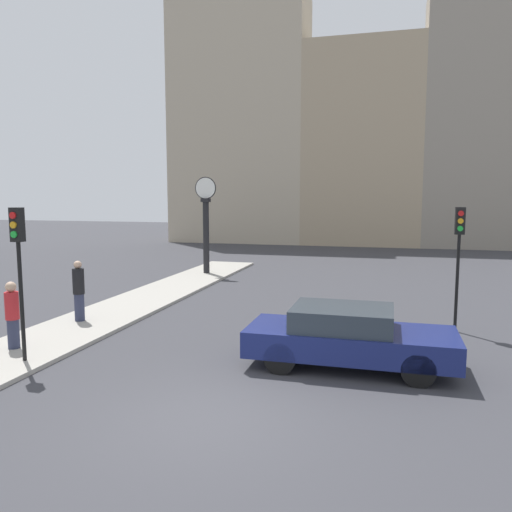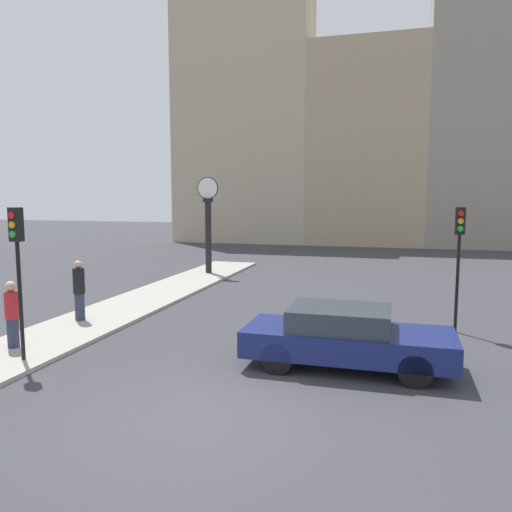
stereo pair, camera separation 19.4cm
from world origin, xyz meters
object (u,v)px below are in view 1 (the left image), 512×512
object	(u,v)px
pedestrian_red_top	(12,314)
sedan_car	(348,336)
traffic_light_far	(459,243)
traffic_light_near	(19,252)
street_clock	(206,224)
pedestrian_black_jacket	(79,291)

from	to	relation	value
pedestrian_red_top	sedan_car	bearing A→B (deg)	7.48
sedan_car	traffic_light_far	bearing A→B (deg)	54.56
sedan_car	traffic_light_near	world-z (taller)	traffic_light_near
traffic_light_near	pedestrian_red_top	size ratio (longest dim) A/B	2.09
sedan_car	street_clock	world-z (taller)	street_clock
traffic_light_far	pedestrian_red_top	xyz separation A→B (m)	(-10.78, -4.87, -1.59)
pedestrian_black_jacket	traffic_light_far	bearing A→B (deg)	10.68
traffic_light_near	pedestrian_red_top	world-z (taller)	traffic_light_near
traffic_light_far	pedestrian_red_top	world-z (taller)	traffic_light_far
pedestrian_black_jacket	street_clock	bearing A→B (deg)	88.06
traffic_light_near	pedestrian_black_jacket	distance (m)	4.01
sedan_car	street_clock	size ratio (longest dim) A/B	0.99
sedan_car	pedestrian_black_jacket	size ratio (longest dim) A/B	2.53
street_clock	pedestrian_black_jacket	world-z (taller)	street_clock
traffic_light_near	pedestrian_red_top	xyz separation A→B (m)	(-0.91, 0.73, -1.66)
traffic_light_far	pedestrian_black_jacket	bearing A→B (deg)	-169.32
street_clock	pedestrian_red_top	distance (m)	12.80
sedan_car	traffic_light_far	xyz separation A→B (m)	(2.71, 3.81, 1.83)
sedan_car	traffic_light_far	size ratio (longest dim) A/B	1.30
traffic_light_near	street_clock	xyz separation A→B (m)	(-0.65, 13.43, -0.12)
traffic_light_near	pedestrian_black_jacket	xyz separation A→B (m)	(-0.98, 3.55, -1.59)
traffic_light_far	traffic_light_near	bearing A→B (deg)	-150.44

